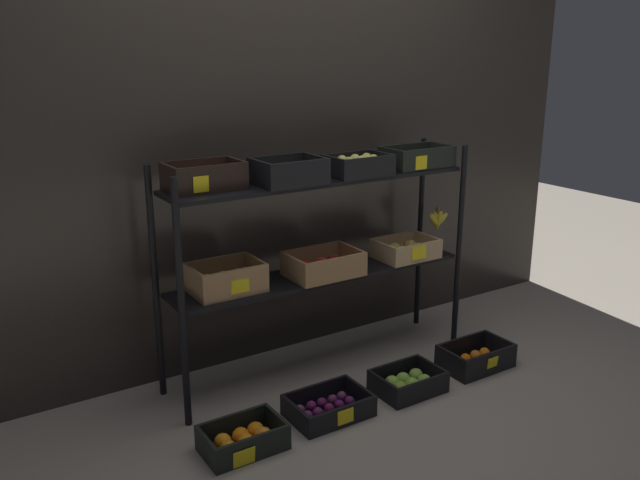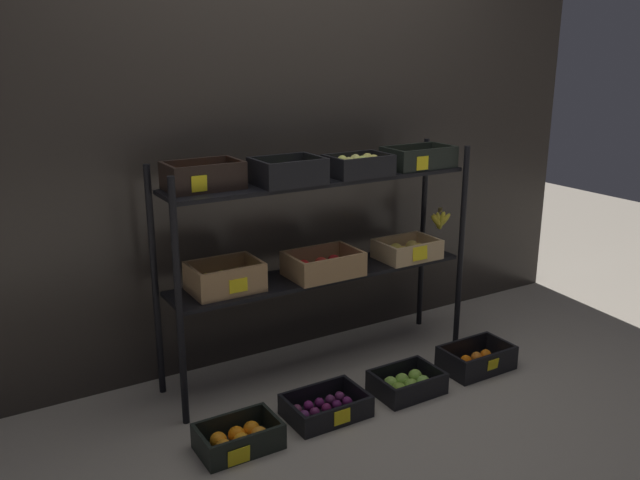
# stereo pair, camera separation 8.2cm
# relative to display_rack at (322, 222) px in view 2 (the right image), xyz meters

# --- Properties ---
(ground_plane) EXTENTS (10.00, 10.00, 0.00)m
(ground_plane) POSITION_rel_display_rack_xyz_m (-0.00, 0.01, -0.80)
(ground_plane) COLOR gray
(storefront_wall) EXTENTS (4.03, 0.12, 2.09)m
(storefront_wall) POSITION_rel_display_rack_xyz_m (-0.00, 0.38, 0.24)
(storefront_wall) COLOR #2D2823
(storefront_wall) RESTS_ON ground_plane
(display_rack) EXTENTS (1.76, 0.36, 1.15)m
(display_rack) POSITION_rel_display_rack_xyz_m (0.00, 0.00, 0.00)
(display_rack) COLOR black
(display_rack) RESTS_ON ground_plane
(crate_ground_orange) EXTENTS (0.35, 0.23, 0.12)m
(crate_ground_orange) POSITION_rel_display_rack_xyz_m (-0.70, -0.47, -0.76)
(crate_ground_orange) COLOR black
(crate_ground_orange) RESTS_ON ground_plane
(crate_ground_plum) EXTENTS (0.37, 0.26, 0.10)m
(crate_ground_plum) POSITION_rel_display_rack_xyz_m (-0.24, -0.43, -0.77)
(crate_ground_plum) COLOR black
(crate_ground_plum) RESTS_ON ground_plane
(crate_ground_apple_green) EXTENTS (0.33, 0.24, 0.11)m
(crate_ground_apple_green) POSITION_rel_display_rack_xyz_m (0.22, -0.45, -0.76)
(crate_ground_apple_green) COLOR black
(crate_ground_apple_green) RESTS_ON ground_plane
(crate_ground_tangerine) EXTENTS (0.37, 0.24, 0.13)m
(crate_ground_tangerine) POSITION_rel_display_rack_xyz_m (0.69, -0.45, -0.76)
(crate_ground_tangerine) COLOR black
(crate_ground_tangerine) RESTS_ON ground_plane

